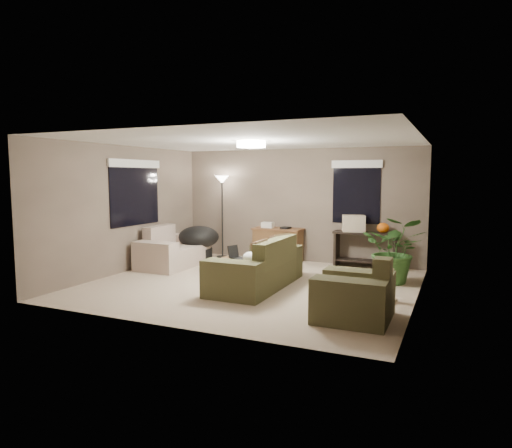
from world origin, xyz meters
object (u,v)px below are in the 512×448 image
at_px(main_sofa, 259,270).
at_px(cat_scratching_post, 385,287).
at_px(armchair, 355,297).
at_px(floor_lamp, 222,189).
at_px(coffee_table, 244,264).
at_px(loveseat, 172,252).
at_px(papasan_chair, 199,241).
at_px(desk, 278,245).
at_px(houseplant, 395,257).
at_px(console_table, 365,247).

bearing_deg(main_sofa, cat_scratching_post, -1.79).
relative_size(armchair, floor_lamp, 0.52).
relative_size(armchair, coffee_table, 1.00).
bearing_deg(main_sofa, armchair, -30.62).
height_order(loveseat, papasan_chair, loveseat).
distance_m(main_sofa, desk, 2.39).
xyz_separation_m(main_sofa, houseplant, (2.10, 1.23, 0.17)).
distance_m(floor_lamp, houseplant, 4.34).
distance_m(coffee_table, papasan_chair, 2.40).
relative_size(loveseat, houseplant, 1.34).
bearing_deg(papasan_chair, coffee_table, -39.65).
height_order(main_sofa, houseplant, houseplant).
bearing_deg(loveseat, cat_scratching_post, -11.99).
xyz_separation_m(console_table, cat_scratching_post, (0.76, -2.45, -0.22)).
bearing_deg(floor_lamp, main_sofa, -49.97).
xyz_separation_m(loveseat, houseplant, (4.50, 0.34, 0.17)).
bearing_deg(armchair, papasan_chair, 146.05).
height_order(coffee_table, cat_scratching_post, cat_scratching_post).
relative_size(console_table, cat_scratching_post, 2.60).
bearing_deg(armchair, floor_lamp, 138.14).
distance_m(armchair, houseplant, 2.36).
height_order(loveseat, houseplant, houseplant).
xyz_separation_m(loveseat, coffee_table, (2.07, -0.81, 0.06)).
distance_m(loveseat, papasan_chair, 0.77).
bearing_deg(coffee_table, floor_lamp, 126.01).
bearing_deg(loveseat, desk, 37.86).
relative_size(desk, houseplant, 0.92).
height_order(armchair, cat_scratching_post, armchair).
xyz_separation_m(loveseat, papasan_chair, (0.23, 0.72, 0.17)).
relative_size(desk, console_table, 0.85).
xyz_separation_m(papasan_chair, houseplant, (4.27, -0.38, 0.00)).
relative_size(loveseat, armchair, 1.60).
relative_size(loveseat, cat_scratching_post, 3.20).
relative_size(console_table, houseplant, 1.09).
xyz_separation_m(coffee_table, desk, (-0.23, 2.24, 0.02)).
height_order(loveseat, coffee_table, loveseat).
bearing_deg(desk, armchair, -54.70).
bearing_deg(cat_scratching_post, loveseat, 168.01).
distance_m(loveseat, coffee_table, 2.22).
xyz_separation_m(console_table, houseplant, (0.74, -1.15, 0.03)).
bearing_deg(floor_lamp, armchair, -41.86).
relative_size(loveseat, floor_lamp, 0.84).
height_order(main_sofa, papasan_chair, main_sofa).
height_order(desk, floor_lamp, floor_lamp).
bearing_deg(loveseat, papasan_chair, 72.53).
bearing_deg(desk, cat_scratching_post, -41.78).
xyz_separation_m(main_sofa, floor_lamp, (-1.95, 2.32, 1.30)).
bearing_deg(papasan_chair, armchair, -33.95).
distance_m(coffee_table, floor_lamp, 3.03).
distance_m(loveseat, floor_lamp, 1.98).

